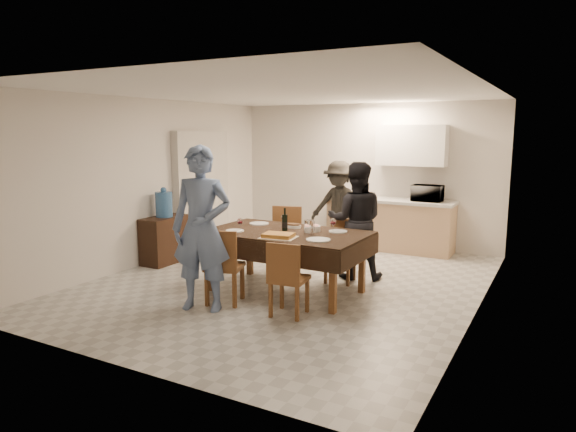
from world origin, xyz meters
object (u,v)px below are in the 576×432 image
at_px(water_jug, 164,204).
at_px(dining_table, 286,234).
at_px(console, 165,240).
at_px(microwave, 427,193).
at_px(water_pitcher, 309,228).
at_px(person_kitchen, 339,206).
at_px(person_near, 202,229).
at_px(person_far, 356,221).
at_px(wine_bottle, 285,219).
at_px(savoury_tart, 278,235).

bearing_deg(water_jug, dining_table, -9.62).
height_order(console, microwave, microwave).
height_order(water_pitcher, person_kitchen, person_kitchen).
relative_size(person_near, person_far, 1.16).
relative_size(wine_bottle, person_kitchen, 0.19).
height_order(console, person_kitchen, person_kitchen).
bearing_deg(person_far, console, -9.18).
xyz_separation_m(savoury_tart, person_near, (-0.65, -0.67, 0.14)).
height_order(water_jug, microwave, microwave).
relative_size(dining_table, microwave, 4.18).
relative_size(water_jug, wine_bottle, 1.33).
bearing_deg(person_near, water_pitcher, 30.04).
relative_size(dining_table, water_jug, 5.20).
bearing_deg(person_kitchen, savoury_tart, -81.09).
relative_size(person_far, person_kitchen, 1.06).
bearing_deg(dining_table, wine_bottle, 136.16).
height_order(person_near, person_kitchen, person_near).
xyz_separation_m(dining_table, wine_bottle, (-0.05, 0.05, 0.19)).
distance_m(wine_bottle, person_far, 1.17).
xyz_separation_m(wine_bottle, person_near, (-0.50, -1.10, 0.01)).
bearing_deg(console, water_pitcher, -9.43).
height_order(savoury_tart, person_far, person_far).
relative_size(water_jug, person_kitchen, 0.25).
bearing_deg(dining_table, microwave, 71.66).
bearing_deg(microwave, person_kitchen, 17.31).
relative_size(savoury_tart, person_kitchen, 0.27).
bearing_deg(console, person_kitchen, 46.34).
bearing_deg(console, person_near, -37.68).
bearing_deg(wine_bottle, microwave, 69.36).
relative_size(dining_table, console, 2.59).
relative_size(dining_table, water_pitcher, 11.16).
bearing_deg(dining_table, water_jug, 171.53).
bearing_deg(console, person_far, 11.97).
bearing_deg(person_near, dining_table, 44.38).
bearing_deg(wine_bottle, person_far, 59.04).
relative_size(water_pitcher, savoury_tart, 0.44).
height_order(dining_table, person_kitchen, person_kitchen).
distance_m(water_jug, person_kitchen, 3.02).
height_order(savoury_tart, microwave, microwave).
relative_size(water_jug, person_far, 0.24).
xyz_separation_m(savoury_tart, person_far, (0.45, 1.43, 0.00)).
xyz_separation_m(console, wine_bottle, (2.40, -0.36, 0.58)).
xyz_separation_m(wine_bottle, person_kitchen, (-0.32, 2.54, -0.16)).
height_order(console, water_pitcher, water_pitcher).
relative_size(microwave, person_far, 0.30).
distance_m(console, wine_bottle, 2.49).
xyz_separation_m(microwave, person_kitchen, (-1.44, -0.45, -0.26)).
bearing_deg(savoury_tart, water_jug, 162.67).
distance_m(water_jug, wine_bottle, 2.42).
distance_m(dining_table, console, 2.51).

